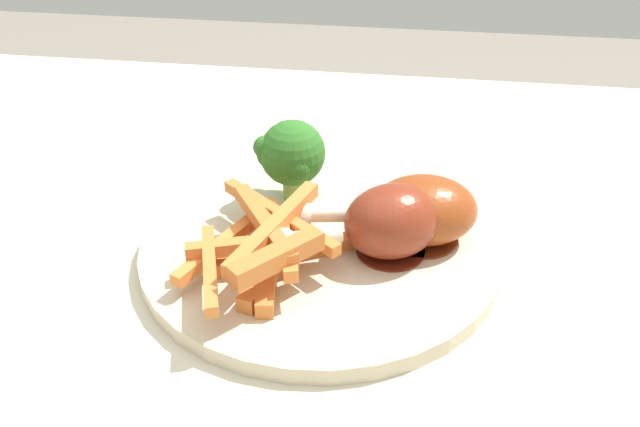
{
  "coord_description": "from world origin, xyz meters",
  "views": [
    {
      "loc": [
        -0.02,
        0.3,
        0.98
      ],
      "look_at": [
        0.04,
        -0.06,
        0.75
      ],
      "focal_mm": 36.19,
      "sensor_mm": 36.0,
      "label": 1
    }
  ],
  "objects_px": {
    "carrot_fries_pile": "(267,246)",
    "chicken_drumstick_near": "(416,211)",
    "chicken_drumstick_far": "(386,223)",
    "dining_table": "(360,424)",
    "dinner_plate": "(320,245)",
    "broccoli_floret_front": "(290,154)"
  },
  "relations": [
    {
      "from": "broccoli_floret_front",
      "to": "chicken_drumstick_far",
      "type": "distance_m",
      "value": 0.1
    },
    {
      "from": "dining_table",
      "to": "dinner_plate",
      "type": "bearing_deg",
      "value": -57.44
    },
    {
      "from": "carrot_fries_pile",
      "to": "chicken_drumstick_near",
      "type": "xyz_separation_m",
      "value": [
        -0.09,
        -0.05,
        0.0
      ]
    },
    {
      "from": "dining_table",
      "to": "carrot_fries_pile",
      "type": "relative_size",
      "value": 7.99
    },
    {
      "from": "dinner_plate",
      "to": "broccoli_floret_front",
      "type": "bearing_deg",
      "value": -58.92
    },
    {
      "from": "dinner_plate",
      "to": "chicken_drumstick_near",
      "type": "relative_size",
      "value": 1.87
    },
    {
      "from": "dining_table",
      "to": "chicken_drumstick_far",
      "type": "bearing_deg",
      "value": -98.96
    },
    {
      "from": "chicken_drumstick_near",
      "to": "dining_table",
      "type": "bearing_deg",
      "value": 68.63
    },
    {
      "from": "dinner_plate",
      "to": "chicken_drumstick_far",
      "type": "xyz_separation_m",
      "value": [
        -0.04,
        0.01,
        0.03
      ]
    },
    {
      "from": "chicken_drumstick_far",
      "to": "dining_table",
      "type": "bearing_deg",
      "value": 81.04
    },
    {
      "from": "dining_table",
      "to": "chicken_drumstick_far",
      "type": "height_order",
      "value": "chicken_drumstick_far"
    },
    {
      "from": "chicken_drumstick_near",
      "to": "carrot_fries_pile",
      "type": "bearing_deg",
      "value": 28.12
    },
    {
      "from": "dinner_plate",
      "to": "carrot_fries_pile",
      "type": "distance_m",
      "value": 0.05
    },
    {
      "from": "dinner_plate",
      "to": "chicken_drumstick_far",
      "type": "bearing_deg",
      "value": 166.61
    },
    {
      "from": "carrot_fries_pile",
      "to": "chicken_drumstick_near",
      "type": "height_order",
      "value": "chicken_drumstick_near"
    },
    {
      "from": "carrot_fries_pile",
      "to": "dinner_plate",
      "type": "bearing_deg",
      "value": -125.74
    },
    {
      "from": "chicken_drumstick_near",
      "to": "chicken_drumstick_far",
      "type": "height_order",
      "value": "chicken_drumstick_far"
    },
    {
      "from": "carrot_fries_pile",
      "to": "chicken_drumstick_far",
      "type": "distance_m",
      "value": 0.08
    },
    {
      "from": "chicken_drumstick_far",
      "to": "chicken_drumstick_near",
      "type": "bearing_deg",
      "value": -132.84
    },
    {
      "from": "dinner_plate",
      "to": "chicken_drumstick_far",
      "type": "relative_size",
      "value": 2.12
    },
    {
      "from": "dinner_plate",
      "to": "carrot_fries_pile",
      "type": "height_order",
      "value": "carrot_fries_pile"
    },
    {
      "from": "dining_table",
      "to": "dinner_plate",
      "type": "xyz_separation_m",
      "value": [
        0.04,
        -0.06,
        0.11
      ]
    }
  ]
}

